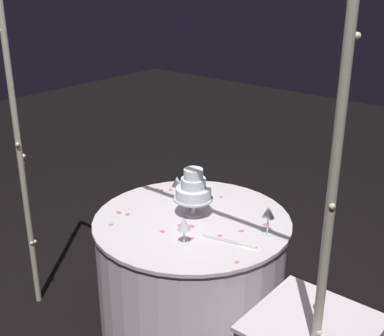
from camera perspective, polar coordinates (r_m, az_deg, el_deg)
ground_plane at (r=3.27m, az=0.00°, el=-17.52°), size 12.00×12.00×0.00m
decorative_arch at (r=2.32m, az=-6.67°, el=5.05°), size 1.99×0.06×2.18m
main_table at (r=3.05m, az=0.00°, el=-12.02°), size 1.10×1.10×0.75m
tiered_cake at (r=2.83m, az=0.15°, el=-2.37°), size 0.22×0.22×0.28m
wine_glass_0 at (r=2.57m, az=-0.90°, el=-6.35°), size 0.07×0.07×0.15m
wine_glass_1 at (r=3.02m, az=-1.67°, el=-1.66°), size 0.06×0.06×0.16m
wine_glass_2 at (r=2.67m, az=8.51°, el=-5.02°), size 0.07×0.07×0.17m
cake_knife at (r=2.63m, az=4.55°, el=-8.24°), size 0.29×0.10×0.01m
rose_petal_0 at (r=2.79m, az=-0.92°, el=-6.40°), size 0.04×0.04×0.00m
rose_petal_1 at (r=3.21m, az=-3.41°, el=-2.49°), size 0.03×0.04×0.00m
rose_petal_2 at (r=2.95m, az=-8.17°, el=-4.94°), size 0.05×0.04×0.00m
rose_petal_3 at (r=2.83m, az=-9.02°, el=-6.25°), size 0.03×0.04×0.00m
rose_petal_4 at (r=3.21m, az=-2.39°, el=-2.43°), size 0.04×0.04×0.00m
rose_petal_5 at (r=3.10m, az=-0.63°, el=-3.33°), size 0.02×0.03×0.00m
rose_petal_6 at (r=2.48m, az=5.04°, el=-10.40°), size 0.02×0.03×0.00m
rose_petal_7 at (r=2.93m, az=-7.19°, el=-5.13°), size 0.04×0.04×0.00m
rose_petal_8 at (r=2.69m, az=3.12°, el=-7.53°), size 0.03×0.03×0.00m
rose_petal_9 at (r=2.66m, az=-0.09°, el=-7.88°), size 0.03×0.04×0.00m
rose_petal_10 at (r=2.82m, az=8.26°, el=-6.28°), size 0.04×0.03×0.00m
rose_petal_11 at (r=2.75m, az=5.53°, el=-6.99°), size 0.04×0.04×0.00m
rose_petal_12 at (r=3.23m, az=-3.84°, el=-2.36°), size 0.03×0.03×0.00m
rose_petal_13 at (r=2.78m, az=-1.28°, el=-6.45°), size 0.05×0.04×0.00m
rose_petal_14 at (r=2.78m, az=-0.02°, el=-6.51°), size 0.04×0.04×0.00m
rose_petal_15 at (r=2.73m, az=-3.33°, el=-7.07°), size 0.03×0.02×0.00m
rose_petal_16 at (r=3.12m, az=3.26°, el=-3.23°), size 0.03×0.03×0.00m
rose_petal_17 at (r=2.97m, az=8.54°, el=-4.78°), size 0.04×0.04×0.00m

